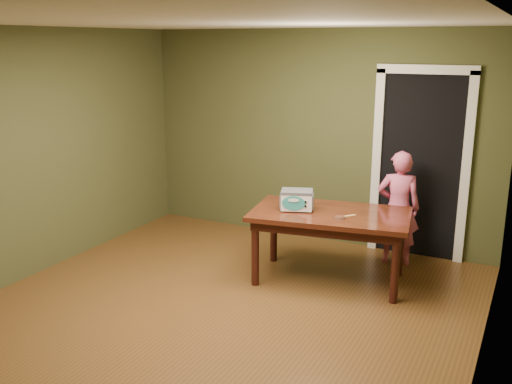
{
  "coord_description": "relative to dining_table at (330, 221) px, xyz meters",
  "views": [
    {
      "loc": [
        2.5,
        -4.04,
        2.45
      ],
      "look_at": [
        -0.05,
        1.0,
        0.95
      ],
      "focal_mm": 40.0,
      "sensor_mm": 36.0,
      "label": 1
    }
  ],
  "objects": [
    {
      "name": "doorway",
      "position": [
        0.65,
        1.48,
        0.41
      ],
      "size": [
        1.1,
        0.66,
        2.25
      ],
      "color": "black",
      "rests_on": "ground"
    },
    {
      "name": "toy_oven",
      "position": [
        -0.34,
        -0.09,
        0.21
      ],
      "size": [
        0.39,
        0.33,
        0.21
      ],
      "rotation": [
        0.0,
        0.0,
        0.35
      ],
      "color": "#4C4F54",
      "rests_on": "dining_table"
    },
    {
      "name": "dining_table",
      "position": [
        0.0,
        0.0,
        0.0
      ],
      "size": [
        1.73,
        1.15,
        0.75
      ],
      "rotation": [
        0.0,
        0.0,
        0.16
      ],
      "color": "black",
      "rests_on": "floor"
    },
    {
      "name": "baking_pan",
      "position": [
        0.16,
        -0.16,
        0.11
      ],
      "size": [
        0.1,
        0.1,
        0.02
      ],
      "color": "silver",
      "rests_on": "dining_table"
    },
    {
      "name": "room_shell",
      "position": [
        -0.65,
        -1.3,
        1.06
      ],
      "size": [
        4.52,
        5.02,
        2.61
      ],
      "color": "#404525",
      "rests_on": "ground"
    },
    {
      "name": "child",
      "position": [
        0.51,
        0.81,
        -0.0
      ],
      "size": [
        0.53,
        0.41,
        1.3
      ],
      "primitive_type": "imported",
      "rotation": [
        0.0,
        0.0,
        3.38
      ],
      "color": "#DB5A84",
      "rests_on": "floor"
    },
    {
      "name": "spatula",
      "position": [
        0.21,
        -0.07,
        0.1
      ],
      "size": [
        0.13,
        0.15,
        0.01
      ],
      "primitive_type": "cube",
      "rotation": [
        0.0,
        0.0,
        0.88
      ],
      "color": "#E5BD63",
      "rests_on": "dining_table"
    },
    {
      "name": "floor",
      "position": [
        -0.65,
        -1.3,
        -0.65
      ],
      "size": [
        5.0,
        5.0,
        0.0
      ],
      "primitive_type": "plane",
      "color": "brown",
      "rests_on": "ground"
    }
  ]
}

